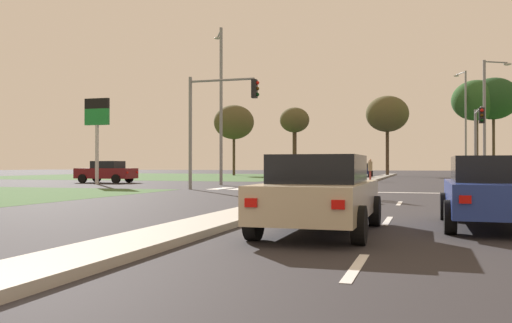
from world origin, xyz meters
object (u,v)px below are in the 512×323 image
(pedestrian_at_median, at_px, (370,167))
(traffic_signal_near_left, at_px, (214,113))
(treeline_second, at_px, (295,121))
(treeline_fifth, at_px, (493,99))
(car_beige_near, at_px, (320,193))
(street_lamp_third, at_px, (487,114))
(car_navy_sixth, at_px, (363,170))
(street_lamp_fourth, at_px, (465,119))
(traffic_signal_far_right, at_px, (478,131))
(fuel_price_totem, at_px, (97,122))
(street_lamp_second, at_px, (221,98))
(car_blue_third, at_px, (492,191))
(treeline_fourth, at_px, (476,101))
(car_maroon_fourth, at_px, (106,172))
(treeline_near, at_px, (234,122))
(treeline_third, at_px, (387,114))

(pedestrian_at_median, bearing_deg, traffic_signal_near_left, 149.46)
(treeline_second, height_order, treeline_fifth, treeline_fifth)
(pedestrian_at_median, relative_size, treeline_second, 0.21)
(car_beige_near, bearing_deg, street_lamp_third, 78.97)
(car_navy_sixth, distance_m, street_lamp_fourth, 12.20)
(street_lamp_fourth, height_order, treeline_second, street_lamp_fourth)
(traffic_signal_far_right, height_order, pedestrian_at_median, traffic_signal_far_right)
(pedestrian_at_median, bearing_deg, fuel_price_totem, 114.51)
(treeline_second, bearing_deg, traffic_signal_near_left, -83.83)
(traffic_signal_near_left, distance_m, street_lamp_second, 7.05)
(car_blue_third, height_order, treeline_fourth, treeline_fourth)
(car_blue_third, height_order, street_lamp_second, street_lamp_second)
(fuel_price_totem, bearing_deg, treeline_fourth, 48.77)
(car_maroon_fourth, bearing_deg, fuel_price_totem, -160.39)
(street_lamp_second, bearing_deg, car_maroon_fourth, 171.27)
(car_navy_sixth, xyz_separation_m, pedestrian_at_median, (2.63, -18.92, 0.37))
(treeline_fourth, bearing_deg, car_maroon_fourth, -134.82)
(traffic_signal_far_right, height_order, treeline_near, treeline_near)
(car_maroon_fourth, relative_size, treeline_fourth, 0.42)
(treeline_fifth, bearing_deg, treeline_near, 176.86)
(street_lamp_second, xyz_separation_m, fuel_price_totem, (-8.49, -1.17, -1.42))
(traffic_signal_near_left, bearing_deg, treeline_second, 96.17)
(car_blue_third, bearing_deg, car_beige_near, -150.10)
(street_lamp_second, distance_m, treeline_near, 32.37)
(car_navy_sixth, height_order, treeline_fifth, treeline_fifth)
(car_blue_third, xyz_separation_m, treeline_near, (-24.04, 51.81, 5.84))
(car_maroon_fourth, relative_size, treeline_fifth, 0.41)
(street_lamp_third, height_order, treeline_third, treeline_third)
(street_lamp_second, distance_m, treeline_fifth, 35.20)
(street_lamp_fourth, height_order, treeline_fourth, street_lamp_fourth)
(treeline_third, bearing_deg, car_beige_near, -87.60)
(treeline_near, relative_size, treeline_third, 0.94)
(fuel_price_totem, bearing_deg, pedestrian_at_median, 34.18)
(car_beige_near, distance_m, fuel_price_totem, 29.26)
(pedestrian_at_median, xyz_separation_m, fuel_price_totem, (-17.05, -11.58, 3.11))
(car_beige_near, height_order, car_navy_sixth, car_beige_near)
(traffic_signal_near_left, height_order, treeline_fourth, treeline_fourth)
(car_maroon_fourth, relative_size, fuel_price_totem, 0.74)
(traffic_signal_near_left, height_order, street_lamp_third, street_lamp_third)
(car_blue_third, relative_size, pedestrian_at_median, 2.67)
(traffic_signal_far_right, xyz_separation_m, treeline_near, (-25.98, 25.85, 3.09))
(traffic_signal_near_left, bearing_deg, treeline_fourth, 66.03)
(traffic_signal_far_right, xyz_separation_m, street_lamp_fourth, (0.62, 21.67, 2.50))
(car_maroon_fourth, distance_m, car_navy_sixth, 31.83)
(car_blue_third, distance_m, car_maroon_fourth, 32.49)
(pedestrian_at_median, bearing_deg, car_maroon_fourth, 106.83)
(traffic_signal_near_left, height_order, treeline_near, treeline_near)
(car_beige_near, height_order, street_lamp_second, street_lamp_second)
(traffic_signal_far_right, relative_size, street_lamp_third, 0.59)
(car_beige_near, xyz_separation_m, fuel_price_totem, (-19.27, 21.74, 3.47))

